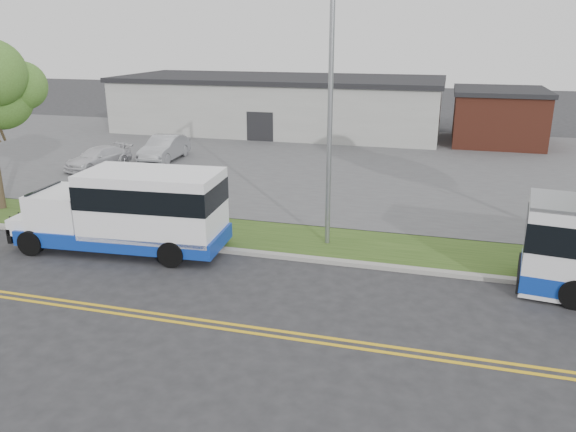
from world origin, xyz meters
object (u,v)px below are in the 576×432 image
(shuttle_bus, at_px, (133,209))
(pedestrian, at_px, (153,209))
(parked_car_a, at_px, (164,148))
(parked_car_b, at_px, (98,158))
(streetlight_near, at_px, (330,105))

(shuttle_bus, xyz_separation_m, pedestrian, (-0.40, 2.08, -0.68))
(shuttle_bus, relative_size, parked_car_a, 1.73)
(pedestrian, relative_size, parked_car_b, 0.39)
(pedestrian, distance_m, parked_car_a, 12.95)
(shuttle_bus, height_order, pedestrian, shuttle_bus)
(parked_car_a, bearing_deg, parked_car_b, -136.04)
(parked_car_b, bearing_deg, pedestrian, -30.29)
(shuttle_bus, xyz_separation_m, parked_car_a, (-5.97, 13.77, -0.74))
(parked_car_b, bearing_deg, streetlight_near, -12.79)
(parked_car_a, xyz_separation_m, parked_car_b, (-2.72, -2.95, -0.15))
(streetlight_near, xyz_separation_m, parked_car_b, (-15.31, 8.49, -4.53))
(streetlight_near, distance_m, shuttle_bus, 7.90)
(streetlight_near, relative_size, shuttle_bus, 1.19)
(streetlight_near, height_order, shuttle_bus, streetlight_near)
(streetlight_near, height_order, parked_car_b, streetlight_near)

